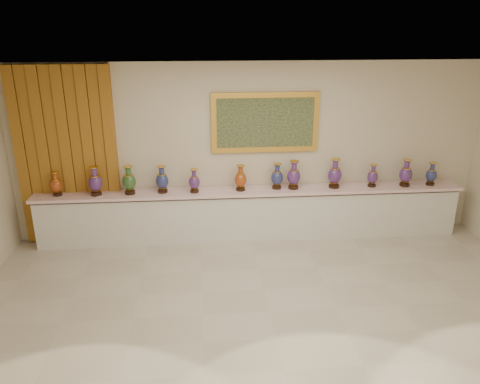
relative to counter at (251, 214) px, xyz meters
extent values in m
plane|color=beige|center=(0.00, -2.27, -0.44)|extent=(8.00, 8.00, 0.00)
plane|color=beige|center=(0.00, 0.23, 1.06)|extent=(8.00, 0.00, 8.00)
plane|color=white|center=(0.00, -2.27, 2.56)|extent=(8.00, 8.00, 0.00)
cube|color=#B07B25|center=(-3.03, 0.17, 1.06)|extent=(1.64, 0.14, 2.95)
cube|color=gold|center=(0.24, 0.19, 1.57)|extent=(1.80, 0.06, 1.00)
cube|color=black|center=(0.24, 0.16, 1.57)|extent=(1.62, 0.02, 0.82)
cube|color=white|center=(0.00, 0.00, -0.03)|extent=(7.20, 0.42, 0.81)
cube|color=#FFD6DC|center=(0.00, -0.02, 0.44)|extent=(7.28, 0.48, 0.05)
cylinder|color=black|center=(-3.21, -0.02, 0.48)|extent=(0.14, 0.14, 0.04)
cone|color=gold|center=(-3.21, -0.02, 0.53)|extent=(0.12, 0.12, 0.03)
ellipsoid|color=maroon|center=(-3.21, -0.02, 0.64)|extent=(0.23, 0.23, 0.23)
cylinder|color=gold|center=(-3.21, -0.02, 0.74)|extent=(0.13, 0.13, 0.01)
cylinder|color=maroon|center=(-3.21, -0.02, 0.79)|extent=(0.07, 0.07, 0.08)
cone|color=maroon|center=(-3.21, -0.02, 0.85)|extent=(0.13, 0.13, 0.03)
cylinder|color=gold|center=(-3.21, -0.02, 0.86)|extent=(0.13, 0.13, 0.01)
cylinder|color=black|center=(-2.57, -0.05, 0.49)|extent=(0.17, 0.17, 0.05)
cone|color=gold|center=(-2.57, -0.05, 0.54)|extent=(0.15, 0.15, 0.03)
ellipsoid|color=#2E1453|center=(-2.57, -0.05, 0.67)|extent=(0.27, 0.27, 0.28)
cylinder|color=gold|center=(-2.57, -0.05, 0.79)|extent=(0.15, 0.15, 0.01)
cylinder|color=#2E1453|center=(-2.57, -0.05, 0.86)|extent=(0.09, 0.09, 0.10)
cone|color=#2E1453|center=(-2.57, -0.05, 0.93)|extent=(0.15, 0.15, 0.04)
cylinder|color=gold|center=(-2.57, -0.05, 0.94)|extent=(0.16, 0.16, 0.01)
cylinder|color=black|center=(-2.03, -0.04, 0.49)|extent=(0.17, 0.17, 0.05)
cone|color=gold|center=(-2.03, -0.04, 0.54)|extent=(0.15, 0.15, 0.03)
ellipsoid|color=black|center=(-2.03, -0.04, 0.67)|extent=(0.27, 0.27, 0.28)
cylinder|color=gold|center=(-2.03, -0.04, 0.79)|extent=(0.15, 0.15, 0.01)
cylinder|color=black|center=(-2.03, -0.04, 0.85)|extent=(0.09, 0.09, 0.10)
cone|color=black|center=(-2.03, -0.04, 0.92)|extent=(0.15, 0.15, 0.04)
cylinder|color=gold|center=(-2.03, -0.04, 0.94)|extent=(0.16, 0.16, 0.01)
cylinder|color=black|center=(-1.50, -0.02, 0.49)|extent=(0.16, 0.16, 0.05)
cone|color=gold|center=(-1.50, -0.02, 0.54)|extent=(0.14, 0.14, 0.03)
ellipsoid|color=#0A1040|center=(-1.50, -0.02, 0.66)|extent=(0.22, 0.22, 0.27)
cylinder|color=gold|center=(-1.50, -0.02, 0.78)|extent=(0.15, 0.15, 0.01)
cylinder|color=#0A1040|center=(-1.50, -0.02, 0.84)|extent=(0.09, 0.09, 0.10)
cone|color=#0A1040|center=(-1.50, -0.02, 0.90)|extent=(0.15, 0.15, 0.04)
cylinder|color=gold|center=(-1.50, -0.02, 0.92)|extent=(0.15, 0.15, 0.01)
cylinder|color=black|center=(-0.97, -0.06, 0.48)|extent=(0.14, 0.14, 0.04)
cone|color=gold|center=(-0.97, -0.06, 0.53)|extent=(0.12, 0.12, 0.03)
ellipsoid|color=#2E1453|center=(-0.97, -0.06, 0.64)|extent=(0.24, 0.24, 0.23)
cylinder|color=gold|center=(-0.97, -0.06, 0.74)|extent=(0.13, 0.13, 0.01)
cylinder|color=#2E1453|center=(-0.97, -0.06, 0.79)|extent=(0.07, 0.07, 0.08)
cone|color=#2E1453|center=(-0.97, -0.06, 0.85)|extent=(0.13, 0.13, 0.03)
cylinder|color=gold|center=(-0.97, -0.06, 0.86)|extent=(0.13, 0.13, 0.01)
cylinder|color=black|center=(-0.19, -0.03, 0.49)|extent=(0.16, 0.16, 0.04)
cone|color=gold|center=(-0.19, -0.03, 0.53)|extent=(0.14, 0.14, 0.03)
ellipsoid|color=maroon|center=(-0.19, -0.03, 0.66)|extent=(0.25, 0.25, 0.26)
cylinder|color=gold|center=(-0.19, -0.03, 0.76)|extent=(0.14, 0.14, 0.01)
cylinder|color=maroon|center=(-0.19, -0.03, 0.82)|extent=(0.08, 0.08, 0.09)
cone|color=maroon|center=(-0.19, -0.03, 0.88)|extent=(0.14, 0.14, 0.03)
cylinder|color=gold|center=(-0.19, -0.03, 0.90)|extent=(0.14, 0.14, 0.01)
cylinder|color=black|center=(0.44, 0.01, 0.49)|extent=(0.16, 0.16, 0.04)
cone|color=gold|center=(0.44, 0.01, 0.53)|extent=(0.14, 0.14, 0.03)
ellipsoid|color=#0A1040|center=(0.44, 0.01, 0.66)|extent=(0.21, 0.21, 0.26)
cylinder|color=gold|center=(0.44, 0.01, 0.76)|extent=(0.14, 0.14, 0.01)
cylinder|color=#0A1040|center=(0.44, 0.01, 0.82)|extent=(0.08, 0.08, 0.09)
cone|color=#0A1040|center=(0.44, 0.01, 0.88)|extent=(0.14, 0.14, 0.03)
cylinder|color=gold|center=(0.44, 0.01, 0.90)|extent=(0.14, 0.14, 0.01)
cylinder|color=black|center=(0.72, -0.02, 0.49)|extent=(0.17, 0.17, 0.05)
cone|color=gold|center=(0.72, -0.02, 0.54)|extent=(0.15, 0.15, 0.03)
ellipsoid|color=#2E1453|center=(0.72, -0.02, 0.68)|extent=(0.25, 0.25, 0.28)
cylinder|color=gold|center=(0.72, -0.02, 0.80)|extent=(0.16, 0.16, 0.01)
cylinder|color=#2E1453|center=(0.72, -0.02, 0.86)|extent=(0.09, 0.09, 0.10)
cone|color=#2E1453|center=(0.72, -0.02, 0.93)|extent=(0.16, 0.16, 0.04)
cylinder|color=gold|center=(0.72, -0.02, 0.95)|extent=(0.16, 0.16, 0.01)
cylinder|color=black|center=(1.43, -0.02, 0.49)|extent=(0.18, 0.18, 0.05)
cone|color=gold|center=(1.43, -0.02, 0.54)|extent=(0.16, 0.16, 0.03)
ellipsoid|color=#2E1453|center=(1.43, -0.02, 0.69)|extent=(0.26, 0.26, 0.29)
cylinder|color=gold|center=(1.43, -0.02, 0.81)|extent=(0.16, 0.16, 0.01)
cylinder|color=#2E1453|center=(1.43, -0.02, 0.87)|extent=(0.09, 0.09, 0.11)
cone|color=#2E1453|center=(1.43, -0.02, 0.95)|extent=(0.16, 0.16, 0.04)
cylinder|color=gold|center=(1.43, -0.02, 0.97)|extent=(0.17, 0.17, 0.01)
cylinder|color=black|center=(2.09, -0.03, 0.48)|extent=(0.14, 0.14, 0.04)
cone|color=gold|center=(2.09, -0.03, 0.53)|extent=(0.12, 0.12, 0.03)
ellipsoid|color=#2E1453|center=(2.09, -0.03, 0.64)|extent=(0.22, 0.22, 0.23)
cylinder|color=gold|center=(2.09, -0.03, 0.73)|extent=(0.13, 0.13, 0.01)
cylinder|color=#2E1453|center=(2.09, -0.03, 0.78)|extent=(0.07, 0.07, 0.08)
cone|color=#2E1453|center=(2.09, -0.03, 0.84)|extent=(0.13, 0.13, 0.03)
cylinder|color=gold|center=(2.09, -0.03, 0.85)|extent=(0.13, 0.13, 0.01)
cylinder|color=black|center=(2.67, -0.05, 0.49)|extent=(0.17, 0.17, 0.05)
cone|color=gold|center=(2.67, -0.05, 0.54)|extent=(0.15, 0.15, 0.03)
ellipsoid|color=#2E1453|center=(2.67, -0.05, 0.67)|extent=(0.25, 0.25, 0.28)
cylinder|color=gold|center=(2.67, -0.05, 0.79)|extent=(0.15, 0.15, 0.01)
cylinder|color=#2E1453|center=(2.67, -0.05, 0.85)|extent=(0.09, 0.09, 0.10)
cone|color=#2E1453|center=(2.67, -0.05, 0.92)|extent=(0.15, 0.15, 0.04)
cylinder|color=gold|center=(2.67, -0.05, 0.94)|extent=(0.16, 0.16, 0.01)
cylinder|color=black|center=(3.14, -0.04, 0.48)|extent=(0.14, 0.14, 0.04)
cone|color=gold|center=(3.14, -0.04, 0.53)|extent=(0.12, 0.12, 0.03)
ellipsoid|color=#0A1040|center=(3.14, -0.04, 0.64)|extent=(0.19, 0.19, 0.23)
cylinder|color=gold|center=(3.14, -0.04, 0.74)|extent=(0.13, 0.13, 0.01)
cylinder|color=#0A1040|center=(3.14, -0.04, 0.79)|extent=(0.07, 0.07, 0.08)
cone|color=#0A1040|center=(3.14, -0.04, 0.85)|extent=(0.13, 0.13, 0.03)
cylinder|color=gold|center=(3.14, -0.04, 0.86)|extent=(0.13, 0.13, 0.01)
cube|color=white|center=(-2.51, -0.14, 0.47)|extent=(0.10, 0.06, 0.00)
camera|label=1|loc=(-0.85, -7.45, 3.15)|focal=35.00mm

